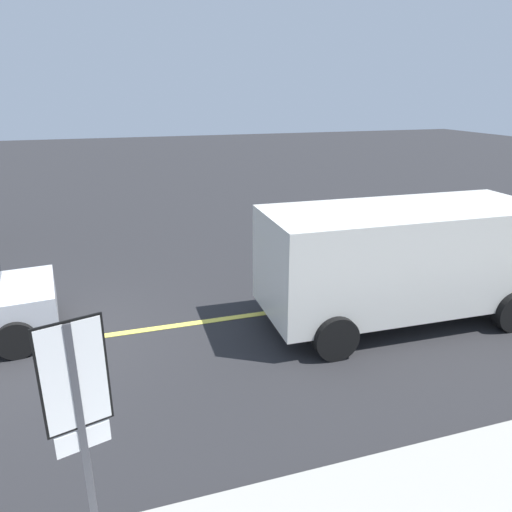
% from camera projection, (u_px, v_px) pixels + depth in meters
% --- Properties ---
extents(ground_plane, '(80.00, 80.00, 0.00)m').
position_uv_depth(ground_plane, '(23.00, 348.00, 8.17)').
color(ground_plane, '#262628').
extents(lane_marking_centre, '(28.00, 0.16, 0.01)m').
position_uv_depth(lane_marking_centre, '(195.00, 323.00, 9.02)').
color(lane_marking_centre, '#E0D14C').
extents(speed_limit_sign, '(0.52, 0.16, 2.52)m').
position_uv_depth(speed_limit_sign, '(78.00, 404.00, 3.87)').
color(speed_limit_sign, '#4C4C51').
rests_on(speed_limit_sign, ground_plane).
extents(white_van, '(5.25, 2.36, 2.20)m').
position_uv_depth(white_van, '(401.00, 257.00, 8.81)').
color(white_van, silver).
rests_on(white_van, ground_plane).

